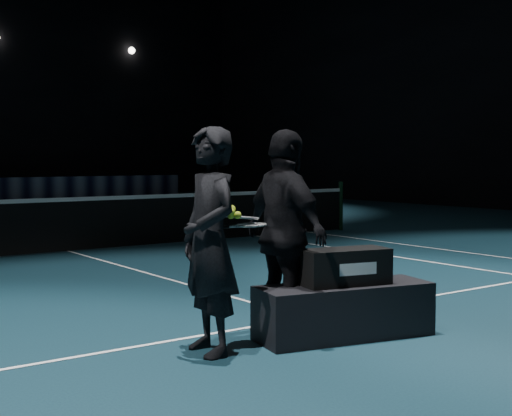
{
  "coord_description": "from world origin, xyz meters",
  "views": [
    {
      "loc": [
        -4.63,
        -11.9,
        1.63
      ],
      "look_at": [
        -1.0,
        -6.91,
        1.2
      ],
      "focal_mm": 50.0,
      "sensor_mm": 36.0,
      "label": 1
    }
  ],
  "objects_px": {
    "racket_upper": "(244,217)",
    "tennis_balls": "(233,213)",
    "player_b": "(286,234)",
    "player_bench": "(344,311)",
    "racket_bag": "(344,267)",
    "racket_lower": "(252,225)",
    "player_a": "(210,241)"
  },
  "relations": [
    {
      "from": "racket_upper",
      "to": "tennis_balls",
      "type": "xyz_separation_m",
      "value": [
        -0.14,
        -0.04,
        0.05
      ]
    },
    {
      "from": "player_b",
      "to": "tennis_balls",
      "type": "relative_size",
      "value": 15.76
    },
    {
      "from": "player_bench",
      "to": "player_b",
      "type": "height_order",
      "value": "player_b"
    },
    {
      "from": "racket_bag",
      "to": "player_bench",
      "type": "bearing_deg",
      "value": -167.44
    },
    {
      "from": "racket_bag",
      "to": "racket_lower",
      "type": "relative_size",
      "value": 1.2
    },
    {
      "from": "player_a",
      "to": "racket_upper",
      "type": "height_order",
      "value": "player_a"
    },
    {
      "from": "racket_bag",
      "to": "racket_lower",
      "type": "xyz_separation_m",
      "value": [
        -0.82,
        0.3,
        0.4
      ]
    },
    {
      "from": "racket_lower",
      "to": "player_a",
      "type": "bearing_deg",
      "value": -180.0
    },
    {
      "from": "player_b",
      "to": "racket_lower",
      "type": "bearing_deg",
      "value": 96.92
    },
    {
      "from": "player_a",
      "to": "racket_lower",
      "type": "distance_m",
      "value": 0.46
    },
    {
      "from": "racket_bag",
      "to": "racket_lower",
      "type": "distance_m",
      "value": 0.96
    },
    {
      "from": "racket_bag",
      "to": "player_a",
      "type": "xyz_separation_m",
      "value": [
        -1.27,
        0.27,
        0.3
      ]
    },
    {
      "from": "racket_bag",
      "to": "racket_upper",
      "type": "bearing_deg",
      "value": 171.55
    },
    {
      "from": "player_b",
      "to": "player_bench",
      "type": "bearing_deg",
      "value": -124.72
    },
    {
      "from": "player_b",
      "to": "tennis_balls",
      "type": "xyz_separation_m",
      "value": [
        -0.59,
        -0.04,
        0.22
      ]
    },
    {
      "from": "player_b",
      "to": "player_a",
      "type": "bearing_deg",
      "value": 96.92
    },
    {
      "from": "tennis_balls",
      "to": "racket_lower",
      "type": "bearing_deg",
      "value": 2.46
    },
    {
      "from": "player_b",
      "to": "tennis_balls",
      "type": "height_order",
      "value": "player_b"
    },
    {
      "from": "player_bench",
      "to": "player_a",
      "type": "relative_size",
      "value": 0.86
    },
    {
      "from": "player_a",
      "to": "racket_upper",
      "type": "bearing_deg",
      "value": 104.9
    },
    {
      "from": "racket_bag",
      "to": "tennis_balls",
      "type": "height_order",
      "value": "tennis_balls"
    },
    {
      "from": "racket_bag",
      "to": "tennis_balls",
      "type": "bearing_deg",
      "value": 176.59
    },
    {
      "from": "player_b",
      "to": "racket_upper",
      "type": "distance_m",
      "value": 0.48
    },
    {
      "from": "player_b",
      "to": "tennis_balls",
      "type": "distance_m",
      "value": 0.63
    },
    {
      "from": "player_bench",
      "to": "tennis_balls",
      "type": "relative_size",
      "value": 13.55
    },
    {
      "from": "player_bench",
      "to": "tennis_balls",
      "type": "distance_m",
      "value": 1.4
    },
    {
      "from": "racket_lower",
      "to": "tennis_balls",
      "type": "bearing_deg",
      "value": 178.53
    },
    {
      "from": "tennis_balls",
      "to": "racket_bag",
      "type": "bearing_deg",
      "value": -15.97
    },
    {
      "from": "tennis_balls",
      "to": "player_b",
      "type": "bearing_deg",
      "value": 3.44
    },
    {
      "from": "player_a",
      "to": "racket_lower",
      "type": "xyz_separation_m",
      "value": [
        0.45,
        0.03,
        0.11
      ]
    },
    {
      "from": "player_a",
      "to": "player_bench",
      "type": "bearing_deg",
      "value": 83.33
    },
    {
      "from": "player_bench",
      "to": "tennis_balls",
      "type": "xyz_separation_m",
      "value": [
        -1.02,
        0.29,
        0.92
      ]
    }
  ]
}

